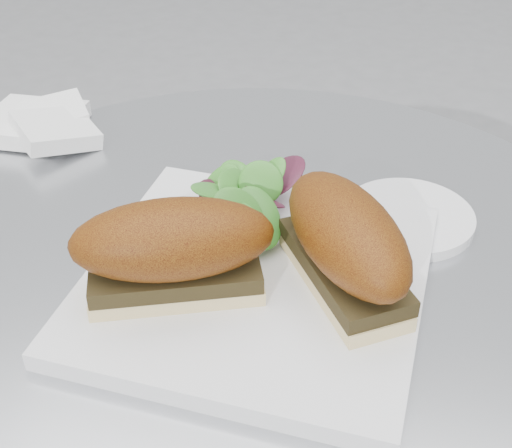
{
  "coord_description": "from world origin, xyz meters",
  "views": [
    {
      "loc": [
        0.11,
        -0.46,
        1.12
      ],
      "look_at": [
        -0.0,
        0.01,
        0.77
      ],
      "focal_mm": 50.0,
      "sensor_mm": 36.0,
      "label": 1
    }
  ],
  "objects_px": {
    "plate": "(256,281)",
    "saucer": "(408,217)",
    "sandwich_right": "(346,242)",
    "sandwich_left": "(173,249)"
  },
  "relations": [
    {
      "from": "sandwich_left",
      "to": "plate",
      "type": "bearing_deg",
      "value": 11.03
    },
    {
      "from": "saucer",
      "to": "plate",
      "type": "bearing_deg",
      "value": -133.16
    },
    {
      "from": "sandwich_right",
      "to": "plate",
      "type": "bearing_deg",
      "value": -121.33
    },
    {
      "from": "plate",
      "to": "sandwich_right",
      "type": "xyz_separation_m",
      "value": [
        0.07,
        0.0,
        0.05
      ]
    },
    {
      "from": "plate",
      "to": "sandwich_left",
      "type": "relative_size",
      "value": 1.59
    },
    {
      "from": "sandwich_left",
      "to": "saucer",
      "type": "distance_m",
      "value": 0.24
    },
    {
      "from": "saucer",
      "to": "sandwich_right",
      "type": "bearing_deg",
      "value": -110.86
    },
    {
      "from": "plate",
      "to": "sandwich_right",
      "type": "bearing_deg",
      "value": 2.25
    },
    {
      "from": "plate",
      "to": "saucer",
      "type": "xyz_separation_m",
      "value": [
        0.12,
        0.12,
        -0.0
      ]
    },
    {
      "from": "sandwich_right",
      "to": "saucer",
      "type": "distance_m",
      "value": 0.14
    }
  ]
}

